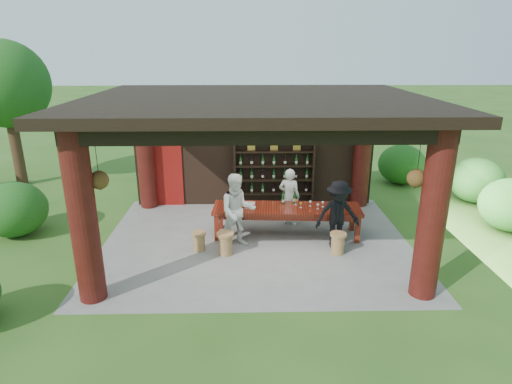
{
  "coord_description": "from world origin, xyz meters",
  "views": [
    {
      "loc": [
        -0.21,
        -9.53,
        4.53
      ],
      "look_at": [
        0.0,
        0.4,
        1.15
      ],
      "focal_mm": 30.0,
      "sensor_mm": 36.0,
      "label": 1
    }
  ],
  "objects_px": {
    "stool_far_left": "(199,241)",
    "guest_man": "(338,215)",
    "stool_near_right": "(338,243)",
    "host": "(289,197)",
    "wine_shelf": "(274,173)",
    "stool_near_left": "(226,243)",
    "guest_woman": "(238,211)",
    "tasting_table": "(287,212)",
    "napkin_basket": "(250,205)"
  },
  "relations": [
    {
      "from": "stool_near_right",
      "to": "host",
      "type": "height_order",
      "value": "host"
    },
    {
      "from": "stool_far_left",
      "to": "guest_man",
      "type": "height_order",
      "value": "guest_man"
    },
    {
      "from": "wine_shelf",
      "to": "stool_near_left",
      "type": "height_order",
      "value": "wine_shelf"
    },
    {
      "from": "napkin_basket",
      "to": "host",
      "type": "bearing_deg",
      "value": 35.45
    },
    {
      "from": "stool_far_left",
      "to": "stool_near_left",
      "type": "bearing_deg",
      "value": -18.96
    },
    {
      "from": "guest_woman",
      "to": "stool_near_right",
      "type": "bearing_deg",
      "value": -22.89
    },
    {
      "from": "stool_near_right",
      "to": "napkin_basket",
      "type": "height_order",
      "value": "napkin_basket"
    },
    {
      "from": "host",
      "to": "guest_man",
      "type": "xyz_separation_m",
      "value": [
        1.0,
        -1.42,
        0.05
      ]
    },
    {
      "from": "stool_near_right",
      "to": "stool_far_left",
      "type": "height_order",
      "value": "stool_near_right"
    },
    {
      "from": "stool_far_left",
      "to": "guest_woman",
      "type": "distance_m",
      "value": 1.14
    },
    {
      "from": "tasting_table",
      "to": "guest_woman",
      "type": "xyz_separation_m",
      "value": [
        -1.21,
        -0.59,
        0.26
      ]
    },
    {
      "from": "stool_near_left",
      "to": "host",
      "type": "bearing_deg",
      "value": 47.47
    },
    {
      "from": "stool_near_left",
      "to": "host",
      "type": "distance_m",
      "value": 2.44
    },
    {
      "from": "stool_far_left",
      "to": "guest_woman",
      "type": "height_order",
      "value": "guest_woman"
    },
    {
      "from": "stool_near_right",
      "to": "stool_far_left",
      "type": "bearing_deg",
      "value": 176.02
    },
    {
      "from": "stool_near_left",
      "to": "guest_woman",
      "type": "xyz_separation_m",
      "value": [
        0.27,
        0.44,
        0.61
      ]
    },
    {
      "from": "wine_shelf",
      "to": "guest_man",
      "type": "xyz_separation_m",
      "value": [
        1.33,
        -2.76,
        -0.22
      ]
    },
    {
      "from": "tasting_table",
      "to": "stool_near_left",
      "type": "distance_m",
      "value": 1.84
    },
    {
      "from": "tasting_table",
      "to": "stool_near_left",
      "type": "bearing_deg",
      "value": -145.21
    },
    {
      "from": "stool_near_left",
      "to": "stool_far_left",
      "type": "distance_m",
      "value": 0.67
    },
    {
      "from": "stool_near_right",
      "to": "guest_woman",
      "type": "height_order",
      "value": "guest_woman"
    },
    {
      "from": "guest_woman",
      "to": "napkin_basket",
      "type": "distance_m",
      "value": 0.64
    },
    {
      "from": "stool_far_left",
      "to": "guest_man",
      "type": "distance_m",
      "value": 3.3
    },
    {
      "from": "wine_shelf",
      "to": "napkin_basket",
      "type": "relative_size",
      "value": 9.0
    },
    {
      "from": "stool_near_left",
      "to": "stool_far_left",
      "type": "relative_size",
      "value": 1.16
    },
    {
      "from": "tasting_table",
      "to": "stool_far_left",
      "type": "relative_size",
      "value": 8.18
    },
    {
      "from": "host",
      "to": "stool_near_left",
      "type": "bearing_deg",
      "value": 65.39
    },
    {
      "from": "wine_shelf",
      "to": "tasting_table",
      "type": "relative_size",
      "value": 0.63
    },
    {
      "from": "tasting_table",
      "to": "host",
      "type": "xyz_separation_m",
      "value": [
        0.13,
        0.73,
        0.13
      ]
    },
    {
      "from": "stool_near_right",
      "to": "host",
      "type": "bearing_deg",
      "value": 118.63
    },
    {
      "from": "stool_far_left",
      "to": "napkin_basket",
      "type": "bearing_deg",
      "value": 33.68
    },
    {
      "from": "wine_shelf",
      "to": "napkin_basket",
      "type": "height_order",
      "value": "wine_shelf"
    },
    {
      "from": "guest_man",
      "to": "stool_near_left",
      "type": "bearing_deg",
      "value": -178.86
    },
    {
      "from": "stool_near_left",
      "to": "tasting_table",
      "type": "bearing_deg",
      "value": 34.79
    },
    {
      "from": "stool_near_left",
      "to": "wine_shelf",
      "type": "bearing_deg",
      "value": 67.5
    },
    {
      "from": "host",
      "to": "napkin_basket",
      "type": "height_order",
      "value": "host"
    },
    {
      "from": "stool_far_left",
      "to": "wine_shelf",
      "type": "bearing_deg",
      "value": 56.43
    },
    {
      "from": "wine_shelf",
      "to": "host",
      "type": "height_order",
      "value": "wine_shelf"
    },
    {
      "from": "wine_shelf",
      "to": "stool_far_left",
      "type": "relative_size",
      "value": 5.16
    },
    {
      "from": "tasting_table",
      "to": "napkin_basket",
      "type": "distance_m",
      "value": 0.94
    },
    {
      "from": "host",
      "to": "napkin_basket",
      "type": "relative_size",
      "value": 5.92
    },
    {
      "from": "stool_near_right",
      "to": "guest_man",
      "type": "bearing_deg",
      "value": 84.34
    },
    {
      "from": "stool_far_left",
      "to": "host",
      "type": "xyz_separation_m",
      "value": [
        2.24,
        1.54,
        0.53
      ]
    },
    {
      "from": "stool_near_right",
      "to": "stool_far_left",
      "type": "relative_size",
      "value": 1.1
    },
    {
      "from": "stool_near_right",
      "to": "napkin_basket",
      "type": "relative_size",
      "value": 1.92
    },
    {
      "from": "wine_shelf",
      "to": "tasting_table",
      "type": "xyz_separation_m",
      "value": [
        0.2,
        -2.07,
        -0.4
      ]
    },
    {
      "from": "host",
      "to": "guest_woman",
      "type": "bearing_deg",
      "value": 62.46
    },
    {
      "from": "wine_shelf",
      "to": "stool_near_right",
      "type": "distance_m",
      "value": 3.45
    },
    {
      "from": "stool_near_left",
      "to": "host",
      "type": "relative_size",
      "value": 0.34
    },
    {
      "from": "stool_near_left",
      "to": "stool_far_left",
      "type": "xyz_separation_m",
      "value": [
        -0.63,
        0.22,
        -0.04
      ]
    }
  ]
}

